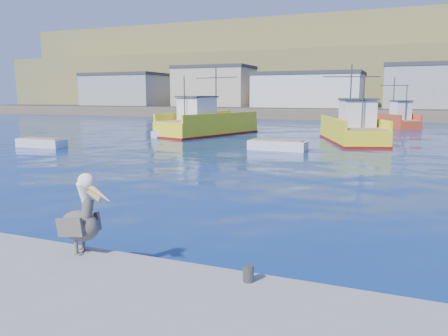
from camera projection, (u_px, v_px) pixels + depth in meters
name	position (u px, v px, depth m)	size (l,w,h in m)	color
ground	(185.00, 233.00, 12.06)	(260.00, 260.00, 0.00)	navy
dock_bollards	(134.00, 255.00, 8.63)	(36.20, 0.20, 0.30)	#4C4C4C
far_shore	(381.00, 74.00, 110.41)	(200.00, 81.00, 24.00)	brown
trawler_yellow_a	(207.00, 124.00, 41.58)	(6.84, 11.75, 6.50)	yellow
trawler_yellow_b	(353.00, 130.00, 35.18)	(6.52, 10.45, 6.33)	yellow
boat_orange	(396.00, 119.00, 51.12)	(5.73, 7.28, 5.90)	#BE3F1D
skiff_left	(173.00, 135.00, 38.82)	(3.90, 2.03, 0.81)	silver
skiff_mid	(278.00, 146.00, 30.22)	(4.06, 1.55, 0.87)	silver
skiff_extra	(42.00, 144.00, 32.01)	(3.73, 1.36, 0.81)	silver
pelican	(81.00, 219.00, 9.04)	(1.39, 0.62, 1.72)	#595451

